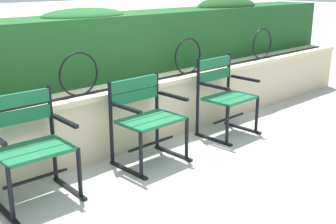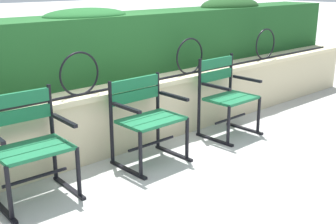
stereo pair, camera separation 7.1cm
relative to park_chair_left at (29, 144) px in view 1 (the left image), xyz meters
The scene contains 7 objects.
ground_plane 1.38m from the park_chair_left, 19.86° to the right, with size 60.00×60.00×0.00m, color #ADADA8.
stone_wall 1.30m from the park_chair_left, 18.78° to the left, with size 8.42×0.41×0.67m.
iron_arch_fence 0.95m from the park_chair_left, 22.90° to the left, with size 7.86×0.02×0.42m.
hedge_row 1.65m from the park_chair_left, 36.47° to the left, with size 8.26×0.66×0.82m.
park_chair_left is the anchor object (origin of this frame).
park_chair_centre 1.17m from the park_chair_left, ahead, with size 0.64×0.53×0.82m.
park_chair_right 2.35m from the park_chair_left, ahead, with size 0.60×0.53×0.89m.
Camera 1 is at (-2.61, -2.67, 1.73)m, focal length 46.44 mm.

